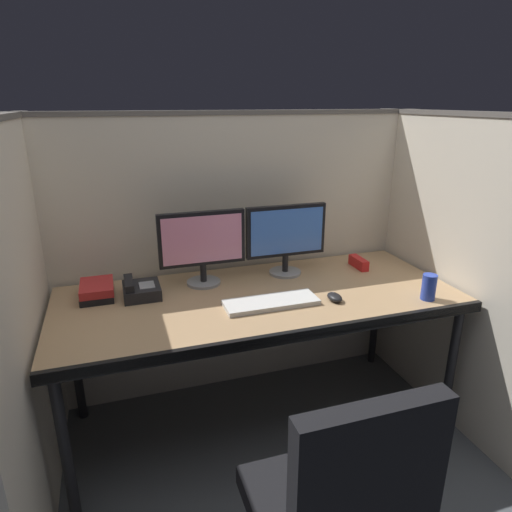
# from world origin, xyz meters

# --- Properties ---
(ground_plane) EXTENTS (8.00, 8.00, 0.00)m
(ground_plane) POSITION_xyz_m (0.00, 0.00, 0.00)
(ground_plane) COLOR #4C5156
(cubicle_partition_rear) EXTENTS (2.21, 0.06, 1.57)m
(cubicle_partition_rear) POSITION_xyz_m (0.00, 0.74, 0.79)
(cubicle_partition_rear) COLOR beige
(cubicle_partition_rear) RESTS_ON ground
(cubicle_partition_left) EXTENTS (0.06, 1.41, 1.57)m
(cubicle_partition_left) POSITION_xyz_m (-0.99, 0.20, 0.79)
(cubicle_partition_left) COLOR beige
(cubicle_partition_left) RESTS_ON ground
(cubicle_partition_right) EXTENTS (0.06, 1.41, 1.57)m
(cubicle_partition_right) POSITION_xyz_m (0.99, 0.20, 0.79)
(cubicle_partition_right) COLOR beige
(cubicle_partition_right) RESTS_ON ground
(desk) EXTENTS (1.90, 0.80, 0.74)m
(desk) POSITION_xyz_m (0.00, 0.29, 0.69)
(desk) COLOR tan
(desk) RESTS_ON ground
(monitor_left) EXTENTS (0.43, 0.17, 0.37)m
(monitor_left) POSITION_xyz_m (-0.22, 0.52, 0.96)
(monitor_left) COLOR gray
(monitor_left) RESTS_ON desk
(monitor_right) EXTENTS (0.43, 0.17, 0.37)m
(monitor_right) POSITION_xyz_m (0.22, 0.52, 0.96)
(monitor_right) COLOR gray
(monitor_right) RESTS_ON desk
(keyboard_main) EXTENTS (0.43, 0.15, 0.02)m
(keyboard_main) POSITION_xyz_m (0.02, 0.18, 0.75)
(keyboard_main) COLOR silver
(keyboard_main) RESTS_ON desk
(computer_mouse) EXTENTS (0.06, 0.10, 0.04)m
(computer_mouse) POSITION_xyz_m (0.31, 0.13, 0.76)
(computer_mouse) COLOR black
(computer_mouse) RESTS_ON desk
(red_stapler) EXTENTS (0.04, 0.15, 0.06)m
(red_stapler) POSITION_xyz_m (0.64, 0.48, 0.77)
(red_stapler) COLOR red
(red_stapler) RESTS_ON desk
(book_stack) EXTENTS (0.15, 0.21, 0.07)m
(book_stack) POSITION_xyz_m (-0.74, 0.51, 0.77)
(book_stack) COLOR black
(book_stack) RESTS_ON desk
(soda_can) EXTENTS (0.07, 0.07, 0.12)m
(soda_can) POSITION_xyz_m (0.73, 0.01, 0.80)
(soda_can) COLOR #263FB2
(soda_can) RESTS_ON desk
(desk_phone) EXTENTS (0.17, 0.19, 0.09)m
(desk_phone) POSITION_xyz_m (-0.54, 0.46, 0.77)
(desk_phone) COLOR black
(desk_phone) RESTS_ON desk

